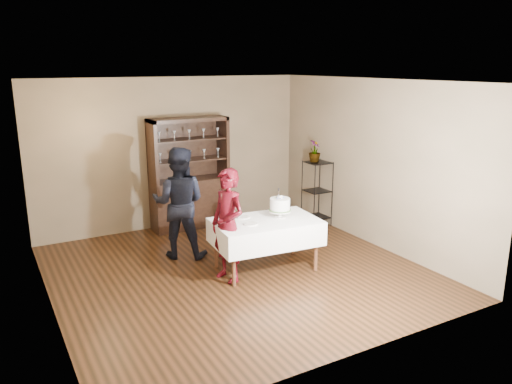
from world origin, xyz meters
The scene contains 14 objects.
floor centered at (0.00, 0.00, 0.00)m, with size 5.00×5.00×0.00m, color black.
ceiling centered at (0.00, 0.00, 2.70)m, with size 5.00×5.00×0.00m, color silver.
back_wall centered at (0.00, 2.50, 1.35)m, with size 5.00×0.02×2.70m, color brown.
wall_left centered at (-2.50, 0.00, 1.35)m, with size 0.02×5.00×2.70m, color brown.
wall_right centered at (2.50, 0.00, 1.35)m, with size 0.02×5.00×2.70m, color brown.
china_hutch centered at (0.20, 2.25, 0.66)m, with size 1.40×0.48×2.00m.
plant_etagere centered at (2.28, 1.20, 0.65)m, with size 0.42×0.42×1.20m.
cake_table centered at (0.40, -0.13, 0.57)m, with size 1.58×1.05×0.75m.
woman centered at (-0.23, -0.19, 0.79)m, with size 0.58×0.38×1.58m, color #3A050F.
man centered at (-0.49, 0.97, 0.86)m, with size 0.84×0.65×1.72m, color black.
cake centered at (0.66, -0.11, 0.93)m, with size 0.37×0.37×0.45m.
plate_near centered at (0.13, -0.19, 0.76)m, with size 0.20×0.20×0.01m, color white.
plate_far centered at (0.18, 0.14, 0.76)m, with size 0.20×0.20×0.01m, color white.
potted_plant centered at (2.23, 1.25, 1.39)m, with size 0.22×0.22×0.40m, color #446B33.
Camera 1 is at (-3.05, -6.00, 2.93)m, focal length 35.00 mm.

